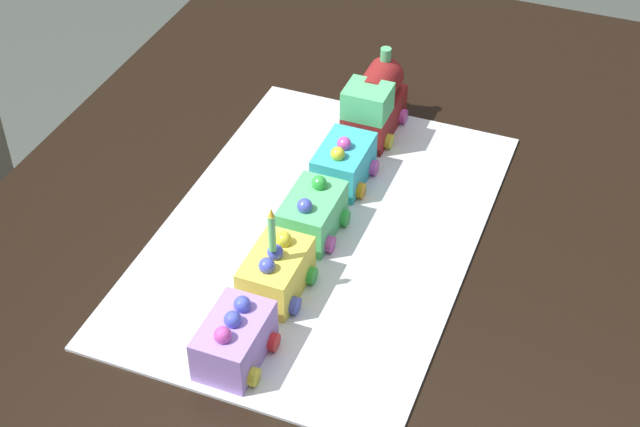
{
  "coord_description": "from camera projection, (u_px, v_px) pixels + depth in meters",
  "views": [
    {
      "loc": [
        0.92,
        0.31,
        1.58
      ],
      "look_at": [
        0.04,
        -0.04,
        0.77
      ],
      "focal_mm": 53.65,
      "sensor_mm": 36.0,
      "label": 1
    }
  ],
  "objects": [
    {
      "name": "cake_car_caboose_mint_green",
      "position": [
        312.0,
        214.0,
        1.24
      ],
      "size": [
        0.1,
        0.08,
        0.07
      ],
      "color": "#59CC7A",
      "rests_on": "cake_board"
    },
    {
      "name": "cake_car_tanker_lemon",
      "position": [
        276.0,
        272.0,
        1.16
      ],
      "size": [
        0.1,
        0.08,
        0.07
      ],
      "color": "#F4E04C",
      "rests_on": "cake_board"
    },
    {
      "name": "cake_car_gondola_turquoise",
      "position": [
        344.0,
        163.0,
        1.33
      ],
      "size": [
        0.1,
        0.08,
        0.07
      ],
      "color": "#38B7C6",
      "rests_on": "cake_board"
    },
    {
      "name": "cake_car_hopper_lavender",
      "position": [
        234.0,
        340.0,
        1.08
      ],
      "size": [
        0.1,
        0.08,
        0.07
      ],
      "color": "#AD84E0",
      "rests_on": "cake_board"
    },
    {
      "name": "cake_board",
      "position": [
        320.0,
        232.0,
        1.26
      ],
      "size": [
        0.6,
        0.4,
        0.0
      ],
      "primitive_type": "cube",
      "color": "silver",
      "rests_on": "dining_table"
    },
    {
      "name": "cake_locomotive",
      "position": [
        374.0,
        104.0,
        1.41
      ],
      "size": [
        0.14,
        0.08,
        0.12
      ],
      "color": "maroon",
      "rests_on": "cake_board"
    },
    {
      "name": "dining_table",
      "position": [
        355.0,
        280.0,
        1.35
      ],
      "size": [
        1.4,
        1.0,
        0.74
      ],
      "color": "black",
      "rests_on": "ground"
    },
    {
      "name": "birthday_candle",
      "position": [
        272.0,
        230.0,
        1.11
      ],
      "size": [
        0.01,
        0.01,
        0.06
      ],
      "color": "#66D872",
      "rests_on": "cake_car_tanker_lemon"
    }
  ]
}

